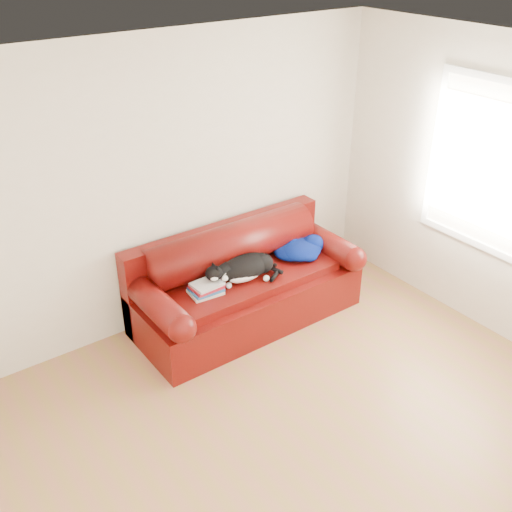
{
  "coord_description": "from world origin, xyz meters",
  "views": [
    {
      "loc": [
        -2.16,
        -2.34,
        3.33
      ],
      "look_at": [
        0.53,
        1.35,
        0.75
      ],
      "focal_mm": 42.0,
      "sensor_mm": 36.0,
      "label": 1
    }
  ],
  "objects": [
    {
      "name": "cat",
      "position": [
        0.47,
        1.43,
        0.6
      ],
      "size": [
        0.72,
        0.4,
        0.27
      ],
      "rotation": [
        0.0,
        0.0,
        -0.24
      ],
      "color": "black",
      "rests_on": "sofa_base"
    },
    {
      "name": "book_stack",
      "position": [
        0.06,
        1.43,
        0.55
      ],
      "size": [
        0.29,
        0.24,
        0.1
      ],
      "rotation": [
        0.0,
        0.0,
        -0.02
      ],
      "color": "beige",
      "rests_on": "sofa_base"
    },
    {
      "name": "room_shell",
      "position": [
        0.12,
        0.02,
        1.67
      ],
      "size": [
        4.52,
        4.02,
        2.61
      ],
      "color": "beige",
      "rests_on": "ground"
    },
    {
      "name": "sofa_back",
      "position": [
        0.53,
        1.74,
        0.54
      ],
      "size": [
        2.1,
        1.01,
        0.88
      ],
      "color": "#3F0208",
      "rests_on": "ground"
    },
    {
      "name": "blanket",
      "position": [
        1.16,
        1.48,
        0.57
      ],
      "size": [
        0.62,
        0.51,
        0.16
      ],
      "rotation": [
        0.0,
        0.0,
        0.37
      ],
      "color": "#020A4B",
      "rests_on": "sofa_base"
    },
    {
      "name": "ground",
      "position": [
        0.0,
        0.0,
        0.0
      ],
      "size": [
        4.5,
        4.5,
        0.0
      ],
      "primitive_type": "plane",
      "color": "olive",
      "rests_on": "ground"
    },
    {
      "name": "sofa_base",
      "position": [
        0.53,
        1.49,
        0.24
      ],
      "size": [
        2.1,
        0.9,
        0.5
      ],
      "color": "#3F0208",
      "rests_on": "ground"
    }
  ]
}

